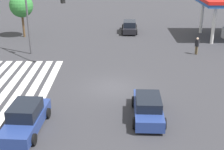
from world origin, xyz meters
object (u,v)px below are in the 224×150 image
at_px(car_3, 148,107).
at_px(car_2, 26,118).
at_px(car_4, 129,27).
at_px(tree_corner_a, 21,6).
at_px(pedestrian, 197,45).
at_px(traffic_signal_mast, 37,7).

bearing_deg(car_3, car_2, 103.74).
xyz_separation_m(car_3, car_4, (-21.88, -0.21, 0.01)).
height_order(car_2, car_3, car_2).
height_order(car_2, car_4, car_2).
xyz_separation_m(car_3, tree_corner_a, (-19.44, -12.99, 3.04)).
bearing_deg(car_3, tree_corner_a, 35.58).
bearing_deg(car_2, pedestrian, 140.60).
distance_m(traffic_signal_mast, tree_corner_a, 8.88).
relative_size(traffic_signal_mast, tree_corner_a, 1.34).
distance_m(traffic_signal_mast, car_3, 15.32).
bearing_deg(pedestrian, traffic_signal_mast, -39.75).
bearing_deg(car_2, tree_corner_a, -160.95).
bearing_deg(car_4, car_2, 165.45).
xyz_separation_m(car_2, tree_corner_a, (-20.95, -5.83, 3.00)).
bearing_deg(traffic_signal_mast, pedestrian, 49.75).
xyz_separation_m(traffic_signal_mast, tree_corner_a, (-7.95, -3.78, -1.17)).
bearing_deg(car_4, traffic_signal_mast, 141.09).
bearing_deg(tree_corner_a, pedestrian, 70.74).
bearing_deg(car_4, tree_corner_a, 102.82).
height_order(car_3, car_4, car_4).
relative_size(traffic_signal_mast, car_4, 1.51).
xyz_separation_m(car_2, car_3, (-1.51, 7.17, -0.04)).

